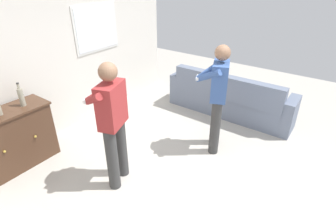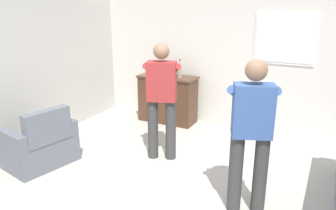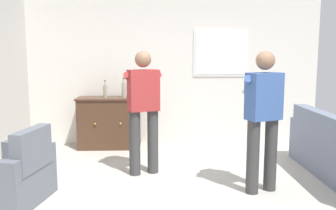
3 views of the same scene
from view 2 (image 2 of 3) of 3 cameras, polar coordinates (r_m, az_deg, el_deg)
ground at (r=4.04m, az=-0.48°, el=-15.49°), size 10.40×10.40×0.00m
wall_back_with_window at (r=5.92m, az=11.77°, el=9.42°), size 5.20×0.15×2.80m
armchair at (r=4.93m, az=-21.25°, el=-6.58°), size 0.80×0.99×0.85m
sideboard_cabinet at (r=6.21m, az=-0.06°, el=1.06°), size 1.10×0.49×0.88m
bottle_wine_green at (r=5.93m, az=2.06°, el=6.02°), size 0.07×0.07×0.34m
bottle_liquor_amber at (r=6.07m, az=-0.70°, el=6.04°), size 0.07×0.07×0.30m
person_standing_left at (r=4.59m, az=-1.09°, el=1.53°), size 0.53×0.52×1.68m
person_standing_right at (r=3.48m, az=14.27°, el=-4.33°), size 0.52×0.52×1.68m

